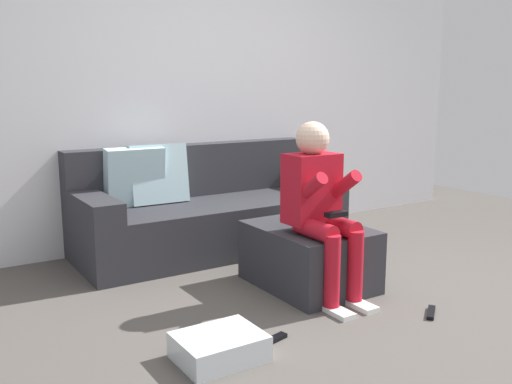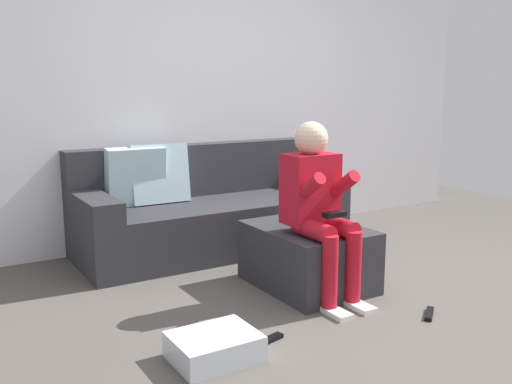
{
  "view_description": "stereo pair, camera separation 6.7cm",
  "coord_description": "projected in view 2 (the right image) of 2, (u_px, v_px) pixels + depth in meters",
  "views": [
    {
      "loc": [
        -2.32,
        -2.21,
        1.3
      ],
      "look_at": [
        -0.18,
        1.14,
        0.56
      ],
      "focal_mm": 39.37,
      "sensor_mm": 36.0,
      "label": 1
    },
    {
      "loc": [
        -2.26,
        -2.25,
        1.3
      ],
      "look_at": [
        -0.18,
        1.14,
        0.56
      ],
      "focal_mm": 39.37,
      "sensor_mm": 36.0,
      "label": 2
    }
  ],
  "objects": [
    {
      "name": "ottoman",
      "position": [
        308.0,
        256.0,
        3.7
      ],
      "size": [
        0.61,
        0.8,
        0.4
      ],
      "primitive_type": "cube",
      "color": "#2D2D33",
      "rests_on": "ground_plane"
    },
    {
      "name": "remote_by_storage_bin",
      "position": [
        271.0,
        339.0,
        2.92
      ],
      "size": [
        0.15,
        0.08,
        0.02
      ],
      "primitive_type": "cube",
      "rotation": [
        0.0,
        0.0,
        0.23
      ],
      "color": "black",
      "rests_on": "ground_plane"
    },
    {
      "name": "wall_back",
      "position": [
        213.0,
        97.0,
        4.86
      ],
      "size": [
        5.77,
        0.1,
        2.44
      ],
      "primitive_type": "cube",
      "color": "silver",
      "rests_on": "ground_plane"
    },
    {
      "name": "couch_sectional",
      "position": [
        207.0,
        211.0,
        4.55
      ],
      "size": [
        2.15,
        0.84,
        0.87
      ],
      "color": "#2D2D33",
      "rests_on": "ground_plane"
    },
    {
      "name": "ground_plane",
      "position": [
        384.0,
        313.0,
        3.29
      ],
      "size": [
        7.51,
        7.51,
        0.0
      ],
      "primitive_type": "plane",
      "color": "#544F49"
    },
    {
      "name": "person_seated",
      "position": [
        318.0,
        199.0,
        3.44
      ],
      "size": [
        0.33,
        0.6,
        1.1
      ],
      "color": "red",
      "rests_on": "ground_plane"
    },
    {
      "name": "storage_bin",
      "position": [
        214.0,
        346.0,
        2.72
      ],
      "size": [
        0.41,
        0.33,
        0.13
      ],
      "primitive_type": "cube",
      "rotation": [
        0.0,
        0.0,
        -0.0
      ],
      "color": "silver",
      "rests_on": "ground_plane"
    },
    {
      "name": "remote_near_ottoman",
      "position": [
        429.0,
        314.0,
        3.24
      ],
      "size": [
        0.17,
        0.15,
        0.02
      ],
      "primitive_type": "cube",
      "rotation": [
        0.0,
        0.0,
        0.65
      ],
      "color": "black",
      "rests_on": "ground_plane"
    }
  ]
}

